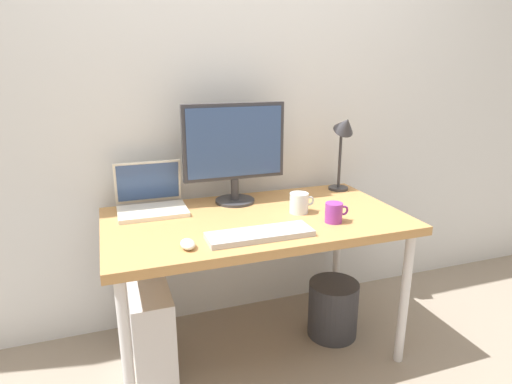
{
  "coord_description": "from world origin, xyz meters",
  "views": [
    {
      "loc": [
        -0.63,
        -1.79,
        1.4
      ],
      "look_at": [
        0.0,
        0.0,
        0.83
      ],
      "focal_mm": 30.53,
      "sensor_mm": 36.0,
      "label": 1
    }
  ],
  "objects_px": {
    "desk": "(256,229)",
    "laptop": "(151,199)",
    "keyboard": "(260,234)",
    "wastebasket": "(333,309)",
    "monitor": "(234,148)",
    "mouse": "(188,244)",
    "glass_cup": "(299,203)",
    "coffee_mug": "(334,213)",
    "computer_tower": "(152,330)",
    "desk_lamp": "(344,137)"
  },
  "relations": [
    {
      "from": "laptop",
      "to": "wastebasket",
      "type": "xyz_separation_m",
      "value": [
        0.87,
        -0.28,
        -0.62
      ]
    },
    {
      "from": "coffee_mug",
      "to": "computer_tower",
      "type": "distance_m",
      "value": 1.0
    },
    {
      "from": "coffee_mug",
      "to": "wastebasket",
      "type": "bearing_deg",
      "value": 53.99
    },
    {
      "from": "glass_cup",
      "to": "computer_tower",
      "type": "xyz_separation_m",
      "value": [
        -0.72,
        0.03,
        -0.55
      ]
    },
    {
      "from": "mouse",
      "to": "keyboard",
      "type": "bearing_deg",
      "value": 2.49
    },
    {
      "from": "desk_lamp",
      "to": "monitor",
      "type": "bearing_deg",
      "value": -179.94
    },
    {
      "from": "mouse",
      "to": "coffee_mug",
      "type": "distance_m",
      "value": 0.68
    },
    {
      "from": "mouse",
      "to": "wastebasket",
      "type": "distance_m",
      "value": 1.01
    },
    {
      "from": "keyboard",
      "to": "wastebasket",
      "type": "xyz_separation_m",
      "value": [
        0.49,
        0.22,
        -0.57
      ]
    },
    {
      "from": "wastebasket",
      "to": "keyboard",
      "type": "bearing_deg",
      "value": -155.96
    },
    {
      "from": "mouse",
      "to": "wastebasket",
      "type": "xyz_separation_m",
      "value": [
        0.79,
        0.23,
        -0.58
      ]
    },
    {
      "from": "keyboard",
      "to": "wastebasket",
      "type": "relative_size",
      "value": 1.47
    },
    {
      "from": "mouse",
      "to": "desk",
      "type": "bearing_deg",
      "value": 34.21
    },
    {
      "from": "monitor",
      "to": "computer_tower",
      "type": "height_order",
      "value": "monitor"
    },
    {
      "from": "desk_lamp",
      "to": "glass_cup",
      "type": "relative_size",
      "value": 3.48
    },
    {
      "from": "laptop",
      "to": "desk_lamp",
      "type": "bearing_deg",
      "value": -0.81
    },
    {
      "from": "computer_tower",
      "to": "desk_lamp",
      "type": "bearing_deg",
      "value": 11.86
    },
    {
      "from": "monitor",
      "to": "wastebasket",
      "type": "relative_size",
      "value": 1.72
    },
    {
      "from": "keyboard",
      "to": "computer_tower",
      "type": "bearing_deg",
      "value": 150.56
    },
    {
      "from": "laptop",
      "to": "keyboard",
      "type": "distance_m",
      "value": 0.63
    },
    {
      "from": "laptop",
      "to": "glass_cup",
      "type": "bearing_deg",
      "value": -22.33
    },
    {
      "from": "laptop",
      "to": "glass_cup",
      "type": "xyz_separation_m",
      "value": [
        0.66,
        -0.27,
        -0.01
      ]
    },
    {
      "from": "laptop",
      "to": "coffee_mug",
      "type": "bearing_deg",
      "value": -30.18
    },
    {
      "from": "desk_lamp",
      "to": "mouse",
      "type": "relative_size",
      "value": 4.8
    },
    {
      "from": "computer_tower",
      "to": "glass_cup",
      "type": "bearing_deg",
      "value": -2.12
    },
    {
      "from": "wastebasket",
      "to": "mouse",
      "type": "bearing_deg",
      "value": -163.65
    },
    {
      "from": "desk_lamp",
      "to": "coffee_mug",
      "type": "bearing_deg",
      "value": -123.54
    },
    {
      "from": "desk",
      "to": "glass_cup",
      "type": "xyz_separation_m",
      "value": [
        0.21,
        -0.01,
        0.11
      ]
    },
    {
      "from": "desk",
      "to": "keyboard",
      "type": "relative_size",
      "value": 3.12
    },
    {
      "from": "monitor",
      "to": "mouse",
      "type": "relative_size",
      "value": 5.73
    },
    {
      "from": "desk_lamp",
      "to": "keyboard",
      "type": "height_order",
      "value": "desk_lamp"
    },
    {
      "from": "desk_lamp",
      "to": "wastebasket",
      "type": "height_order",
      "value": "desk_lamp"
    },
    {
      "from": "keyboard",
      "to": "glass_cup",
      "type": "relative_size",
      "value": 3.54
    },
    {
      "from": "glass_cup",
      "to": "computer_tower",
      "type": "height_order",
      "value": "glass_cup"
    },
    {
      "from": "desk",
      "to": "laptop",
      "type": "distance_m",
      "value": 0.53
    },
    {
      "from": "laptop",
      "to": "coffee_mug",
      "type": "xyz_separation_m",
      "value": [
        0.75,
        -0.44,
        -0.01
      ]
    },
    {
      "from": "desk",
      "to": "keyboard",
      "type": "bearing_deg",
      "value": -105.55
    },
    {
      "from": "keyboard",
      "to": "wastebasket",
      "type": "distance_m",
      "value": 0.79
    },
    {
      "from": "monitor",
      "to": "wastebasket",
      "type": "bearing_deg",
      "value": -29.78
    },
    {
      "from": "keyboard",
      "to": "coffee_mug",
      "type": "relative_size",
      "value": 3.89
    },
    {
      "from": "laptop",
      "to": "desk_lamp",
      "type": "relative_size",
      "value": 0.74
    },
    {
      "from": "monitor",
      "to": "laptop",
      "type": "distance_m",
      "value": 0.48
    },
    {
      "from": "keyboard",
      "to": "coffee_mug",
      "type": "distance_m",
      "value": 0.38
    },
    {
      "from": "monitor",
      "to": "keyboard",
      "type": "height_order",
      "value": "monitor"
    },
    {
      "from": "desk_lamp",
      "to": "mouse",
      "type": "height_order",
      "value": "desk_lamp"
    },
    {
      "from": "monitor",
      "to": "desk_lamp",
      "type": "bearing_deg",
      "value": 0.06
    },
    {
      "from": "coffee_mug",
      "to": "computer_tower",
      "type": "bearing_deg",
      "value": 166.61
    },
    {
      "from": "keyboard",
      "to": "glass_cup",
      "type": "distance_m",
      "value": 0.36
    },
    {
      "from": "wastebasket",
      "to": "desk",
      "type": "bearing_deg",
      "value": 177.77
    },
    {
      "from": "laptop",
      "to": "desk",
      "type": "bearing_deg",
      "value": -30.01
    }
  ]
}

